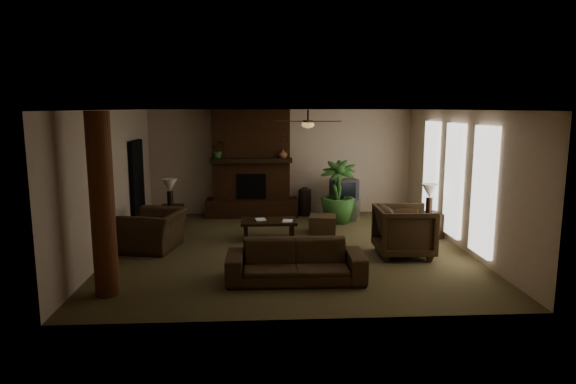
{
  "coord_description": "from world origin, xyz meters",
  "views": [
    {
      "loc": [
        -0.6,
        -9.9,
        2.85
      ],
      "look_at": [
        0.0,
        0.4,
        1.1
      ],
      "focal_mm": 31.22,
      "sensor_mm": 36.0,
      "label": 1
    }
  ],
  "objects": [
    {
      "name": "fireplace",
      "position": [
        -0.8,
        3.22,
        1.16
      ],
      "size": [
        2.4,
        0.7,
        2.8
      ],
      "color": "#442512",
      "rests_on": "ground"
    },
    {
      "name": "lamp_left",
      "position": [
        -2.69,
        1.81,
        1.0
      ],
      "size": [
        0.43,
        0.43,
        0.65
      ],
      "color": "black",
      "rests_on": "side_table_left"
    },
    {
      "name": "log_column",
      "position": [
        -2.95,
        -2.4,
        1.4
      ],
      "size": [
        0.36,
        0.36,
        2.8
      ],
      "primitive_type": "cylinder",
      "color": "brown",
      "rests_on": "ground"
    },
    {
      "name": "room_shell",
      "position": [
        0.0,
        0.0,
        1.4
      ],
      "size": [
        7.0,
        7.0,
        7.0
      ],
      "color": "brown",
      "rests_on": "ground"
    },
    {
      "name": "windows",
      "position": [
        3.45,
        0.2,
        1.35
      ],
      "size": [
        0.08,
        3.65,
        2.35
      ],
      "color": "white",
      "rests_on": "ground"
    },
    {
      "name": "sofa",
      "position": [
        -0.01,
        -1.94,
        0.44
      ],
      "size": [
        2.29,
        0.71,
        0.89
      ],
      "primitive_type": "imported",
      "rotation": [
        0.0,
        0.0,
        -0.02
      ],
      "color": "#422F1C",
      "rests_on": "ground"
    },
    {
      "name": "doorway",
      "position": [
        -3.44,
        1.8,
        1.05
      ],
      "size": [
        0.1,
        1.0,
        2.1
      ],
      "primitive_type": "cube",
      "color": "black",
      "rests_on": "ground"
    },
    {
      "name": "ceiling_fan",
      "position": [
        0.4,
        0.3,
        2.53
      ],
      "size": [
        1.35,
        1.35,
        0.37
      ],
      "color": "black",
      "rests_on": "ceiling"
    },
    {
      "name": "mantel_vase",
      "position": [
        0.02,
        2.91,
        1.67
      ],
      "size": [
        0.28,
        0.28,
        0.22
      ],
      "primitive_type": "imported",
      "rotation": [
        0.0,
        0.0,
        -0.3
      ],
      "color": "brown",
      "rests_on": "fireplace"
    },
    {
      "name": "armchair_right",
      "position": [
        2.19,
        -0.65,
        0.54
      ],
      "size": [
        1.01,
        1.08,
        1.08
      ],
      "primitive_type": "imported",
      "rotation": [
        0.0,
        0.0,
        1.54
      ],
      "color": "#422F1C",
      "rests_on": "ground"
    },
    {
      "name": "mantel_plant",
      "position": [
        -1.65,
        3.02,
        1.72
      ],
      "size": [
        0.48,
        0.51,
        0.33
      ],
      "primitive_type": "imported",
      "rotation": [
        0.0,
        0.0,
        0.28
      ],
      "color": "#336026",
      "rests_on": "fireplace"
    },
    {
      "name": "side_table_left",
      "position": [
        -2.68,
        1.86,
        0.28
      ],
      "size": [
        0.5,
        0.5,
        0.55
      ],
      "primitive_type": "cube",
      "rotation": [
        0.0,
        0.0,
        -0.01
      ],
      "color": "black",
      "rests_on": "ground"
    },
    {
      "name": "book_b",
      "position": [
        -0.11,
        0.57,
        0.58
      ],
      "size": [
        0.21,
        0.06,
        0.29
      ],
      "primitive_type": "imported",
      "rotation": [
        0.0,
        0.0,
        -0.17
      ],
      "color": "#999999",
      "rests_on": "coffee_table"
    },
    {
      "name": "side_table_right",
      "position": [
        3.15,
        0.71,
        0.28
      ],
      "size": [
        0.58,
        0.58,
        0.55
      ],
      "primitive_type": "cube",
      "rotation": [
        0.0,
        0.0,
        0.18
      ],
      "color": "black",
      "rests_on": "ground"
    },
    {
      "name": "tv_stand",
      "position": [
        1.55,
        2.72,
        0.25
      ],
      "size": [
        0.98,
        0.78,
        0.5
      ],
      "primitive_type": "cube",
      "rotation": [
        0.0,
        0.0,
        -0.39
      ],
      "color": "#B4B4B6",
      "rests_on": "ground"
    },
    {
      "name": "floor_plant",
      "position": [
        1.34,
        2.27,
        0.43
      ],
      "size": [
        1.23,
        1.72,
        0.87
      ],
      "primitive_type": "imported",
      "rotation": [
        0.0,
        0.0,
        -0.26
      ],
      "color": "#336026",
      "rests_on": "ground"
    },
    {
      "name": "ottoman",
      "position": [
        0.84,
        1.24,
        0.2
      ],
      "size": [
        0.68,
        0.68,
        0.4
      ],
      "primitive_type": "cube",
      "rotation": [
        0.0,
        0.0,
        -0.15
      ],
      "color": "#422F1C",
      "rests_on": "ground"
    },
    {
      "name": "armchair_left",
      "position": [
        -2.72,
        0.1,
        0.53
      ],
      "size": [
        1.03,
        1.35,
        1.05
      ],
      "primitive_type": "imported",
      "rotation": [
        0.0,
        0.0,
        -1.79
      ],
      "color": "#422F1C",
      "rests_on": "ground"
    },
    {
      "name": "book_a",
      "position": [
        -0.68,
        0.69,
        0.57
      ],
      "size": [
        0.22,
        0.06,
        0.29
      ],
      "primitive_type": "imported",
      "rotation": [
        0.0,
        0.0,
        0.14
      ],
      "color": "#999999",
      "rests_on": "coffee_table"
    },
    {
      "name": "coffee_table",
      "position": [
        -0.4,
        0.72,
        0.37
      ],
      "size": [
        1.2,
        0.7,
        0.43
      ],
      "color": "black",
      "rests_on": "ground"
    },
    {
      "name": "floor_vase",
      "position": [
        0.61,
        3.15,
        0.43
      ],
      "size": [
        0.34,
        0.34,
        0.77
      ],
      "color": "black",
      "rests_on": "ground"
    },
    {
      "name": "lamp_right",
      "position": [
        3.12,
        0.67,
        1.0
      ],
      "size": [
        0.41,
        0.41,
        0.65
      ],
      "color": "black",
      "rests_on": "side_table_right"
    },
    {
      "name": "tv",
      "position": [
        1.59,
        2.77,
        0.76
      ],
      "size": [
        0.72,
        0.62,
        0.52
      ],
      "color": "#323234",
      "rests_on": "tv_stand"
    }
  ]
}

